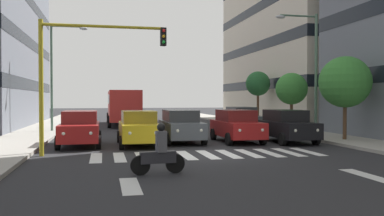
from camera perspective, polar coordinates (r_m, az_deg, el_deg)
ground_plane at (r=17.10m, az=2.18°, el=-6.48°), size 180.00×180.00×0.00m
building_left_block_0 at (r=42.54m, az=14.73°, el=10.41°), size 9.47×20.97×18.20m
crosswalk_markings at (r=17.10m, az=2.18°, el=-6.47°), size 9.45×2.80×0.01m
lane_arrow_0 at (r=13.57m, az=23.07°, el=-8.59°), size 0.50×2.20×0.01m
lane_arrow_1 at (r=11.17m, az=-8.58°, el=-10.63°), size 0.50×2.20×0.01m
car_0 at (r=22.38m, az=12.96°, el=-2.41°), size 2.02×4.44×1.72m
car_1 at (r=22.06m, az=6.20°, el=-2.43°), size 2.02×4.44×1.72m
car_2 at (r=21.72m, az=-1.56°, el=-2.49°), size 2.02×4.44×1.72m
car_3 at (r=20.48m, az=-7.42°, el=-2.72°), size 2.02×4.44×1.72m
car_4 at (r=20.83m, az=-15.30°, el=-2.69°), size 2.02×4.44×1.72m
car_row2_0 at (r=30.06m, az=6.93°, el=-1.46°), size 2.02×4.44×1.72m
bus_behind_traffic at (r=36.84m, az=-9.56°, el=0.55°), size 2.78×10.50×3.00m
motorcycle_with_rider at (r=12.66m, az=-4.60°, el=-6.27°), size 1.70×0.40×1.57m
traffic_light_gantry at (r=17.45m, az=-15.28°, el=6.01°), size 5.16×0.36×5.50m
street_lamp_left at (r=24.35m, az=16.03°, el=6.14°), size 2.56×0.28×6.99m
street_lamp_right at (r=29.59m, az=-18.22°, el=5.53°), size 2.50×0.28×7.27m
street_tree_0 at (r=23.38m, az=20.49°, el=3.39°), size 2.75×2.75×4.44m
street_tree_1 at (r=28.61m, az=13.66°, el=2.59°), size 2.15×2.15×3.93m
street_tree_2 at (r=35.65m, az=9.15°, el=3.33°), size 2.10×2.10×4.53m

